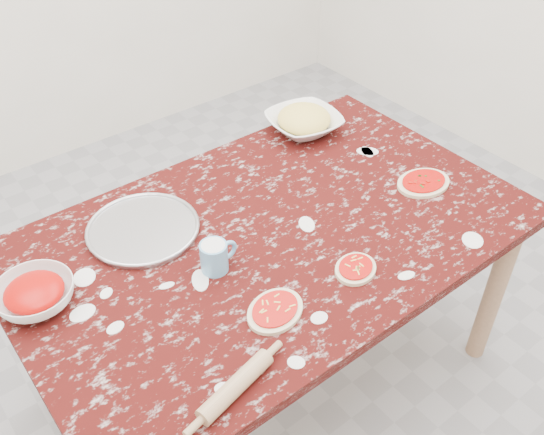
{
  "coord_description": "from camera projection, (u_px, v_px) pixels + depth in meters",
  "views": [
    {
      "loc": [
        -0.87,
        -1.12,
        1.98
      ],
      "look_at": [
        0.0,
        0.0,
        0.8
      ],
      "focal_mm": 39.51,
      "sensor_mm": 36.0,
      "label": 1
    }
  ],
  "objects": [
    {
      "name": "ground",
      "position": [
        272.0,
        374.0,
        2.35
      ],
      "size": [
        4.0,
        4.0,
        0.0
      ],
      "primitive_type": "plane",
      "color": "gray"
    },
    {
      "name": "worktable",
      "position": [
        272.0,
        249.0,
        1.93
      ],
      "size": [
        1.6,
        1.0,
        0.75
      ],
      "color": "#320807",
      "rests_on": "ground"
    },
    {
      "name": "pizza_tray",
      "position": [
        143.0,
        230.0,
        1.87
      ],
      "size": [
        0.44,
        0.44,
        0.01
      ],
      "primitive_type": "cylinder",
      "rotation": [
        0.0,
        0.0,
        0.35
      ],
      "color": "#B2B2B7",
      "rests_on": "worktable"
    },
    {
      "name": "sauce_bowl",
      "position": [
        35.0,
        295.0,
        1.61
      ],
      "size": [
        0.22,
        0.22,
        0.07
      ],
      "primitive_type": "imported",
      "rotation": [
        0.0,
        0.0,
        -0.05
      ],
      "color": "white",
      "rests_on": "worktable"
    },
    {
      "name": "cheese_bowl",
      "position": [
        304.0,
        123.0,
        2.31
      ],
      "size": [
        0.31,
        0.31,
        0.07
      ],
      "primitive_type": "imported",
      "rotation": [
        0.0,
        0.0,
        -0.13
      ],
      "color": "white",
      "rests_on": "worktable"
    },
    {
      "name": "flour_mug",
      "position": [
        215.0,
        256.0,
        1.71
      ],
      "size": [
        0.12,
        0.08,
        0.09
      ],
      "color": "#64A6D3",
      "rests_on": "worktable"
    },
    {
      "name": "pizza_left",
      "position": [
        275.0,
        311.0,
        1.61
      ],
      "size": [
        0.2,
        0.18,
        0.02
      ],
      "color": "beige",
      "rests_on": "worktable"
    },
    {
      "name": "pizza_mid",
      "position": [
        356.0,
        269.0,
        1.73
      ],
      "size": [
        0.17,
        0.15,
        0.02
      ],
      "color": "beige",
      "rests_on": "worktable"
    },
    {
      "name": "pizza_right",
      "position": [
        423.0,
        183.0,
        2.05
      ],
      "size": [
        0.21,
        0.16,
        0.02
      ],
      "color": "beige",
      "rests_on": "worktable"
    },
    {
      "name": "rolling_pin",
      "position": [
        236.0,
        386.0,
        1.41
      ],
      "size": [
        0.23,
        0.09,
        0.05
      ],
      "primitive_type": "cylinder",
      "rotation": [
        0.0,
        1.57,
        0.21
      ],
      "color": "tan",
      "rests_on": "worktable"
    }
  ]
}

